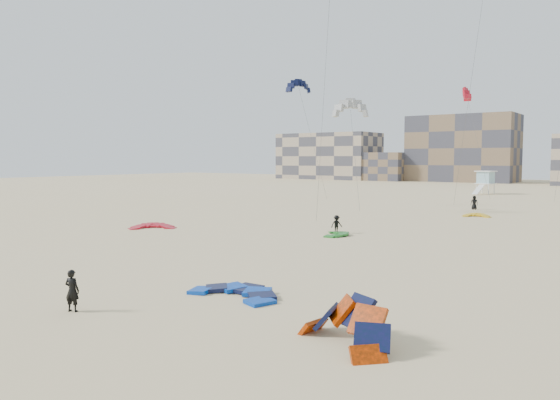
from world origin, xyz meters
The scene contains 16 objects.
ground centered at (0.00, 0.00, 0.00)m, with size 320.00×320.00×0.00m, color #D3BB8D.
kite_ground_blue centered at (0.45, 1.99, 0.00)m, with size 4.07×4.25×0.52m, color #0043C6, non-canonical shape.
kite_ground_orange centered at (7.77, -0.92, 0.00)m, with size 3.95×3.03×2.56m, color #FB3A00, non-canonical shape.
kite_ground_red centered at (-21.59, 16.34, 0.00)m, with size 3.70×3.90×0.70m, color red, non-canonical shape.
kite_ground_green centered at (-5.67, 21.99, 0.00)m, with size 2.87×3.04×0.48m, color #24842D, non-canonical shape.
kite_ground_yellow centered at (-0.40, 43.47, 0.00)m, with size 2.63×2.73×0.63m, color #E1B809, non-canonical shape.
kitesurfer_main centered at (-3.38, -3.94, 0.88)m, with size 0.64×0.42×1.77m, color black.
kitesurfer_c centered at (-6.20, 23.04, 0.78)m, with size 1.00×0.58×1.55m, color black.
kitesurfer_e centered at (-3.04, 51.80, 0.87)m, with size 0.85×0.55×1.73m, color black.
kite_fly_grey centered at (-13.74, 39.32, 11.93)m, with size 7.51×9.45×12.31m.
kite_fly_navy centered at (-23.81, 43.66, 15.68)m, with size 6.07×4.46×15.82m.
kite_fly_red centered at (-9.04, 67.46, 15.90)m, with size 8.78×12.36×16.33m.
lifeguard_tower_far centered at (-10.07, 83.02, 2.05)m, with size 3.41×5.93×4.14m.
condo_west_a centered at (-70.00, 130.00, 7.00)m, with size 30.00×15.00×14.00m, color tan.
condo_west_b centered at (-30.00, 134.00, 9.00)m, with size 28.00×14.00×18.00m, color brown.
condo_fill_left centered at (-50.00, 128.00, 4.00)m, with size 12.00×10.00×8.00m, color brown.
Camera 1 is at (16.56, -16.99, 6.35)m, focal length 35.00 mm.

